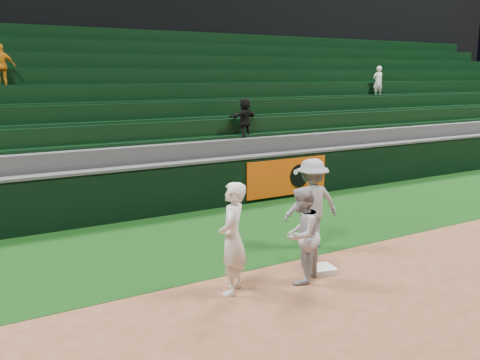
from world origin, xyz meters
name	(u,v)px	position (x,y,z in m)	size (l,w,h in m)	color
ground	(320,278)	(0.00, 0.00, 0.00)	(70.00, 70.00, 0.00)	brown
foul_grass	(230,233)	(0.00, 3.00, 0.00)	(36.00, 4.20, 0.01)	black
upper_deck	(55,10)	(0.00, 17.45, 6.00)	(40.00, 12.00, 12.00)	black
first_base	(322,269)	(0.19, 0.21, 0.05)	(0.42, 0.42, 0.09)	white
first_baseman	(232,238)	(-1.57, 0.25, 0.88)	(0.64, 0.42, 1.75)	white
baserunner	(301,235)	(-0.39, 0.05, 0.79)	(0.77, 0.60, 1.59)	#ABAEB6
base_coach	(312,203)	(0.92, 1.40, 0.88)	(1.13, 0.65, 1.74)	#90939C
field_wall	(185,186)	(0.03, 5.20, 0.63)	(36.00, 0.45, 1.25)	black
stadium_seating	(129,130)	(0.00, 8.97, 1.70)	(36.00, 5.95, 5.08)	#39383B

